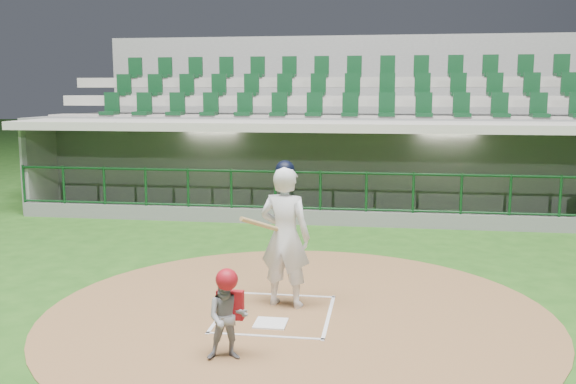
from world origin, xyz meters
name	(u,v)px	position (x,y,z in m)	size (l,w,h in m)	color
ground	(279,308)	(0.00, 0.00, 0.00)	(120.00, 120.00, 0.00)	#214E16
dirt_circle	(298,313)	(0.30, -0.20, 0.01)	(7.20, 7.20, 0.01)	brown
home_plate	(271,323)	(0.00, -0.70, 0.02)	(0.43, 0.43, 0.02)	white
batter_box_chalk	(276,314)	(0.00, -0.30, 0.02)	(1.55, 1.80, 0.01)	white
dugout_structure	(336,175)	(0.23, 7.84, 0.96)	(16.40, 3.70, 3.00)	slate
seating_deck	(337,147)	(0.00, 10.91, 1.42)	(17.00, 6.72, 5.15)	slate
batter	(285,235)	(0.07, 0.09, 1.07)	(0.96, 0.96, 2.14)	white
catcher	(227,314)	(-0.30, -1.89, 0.56)	(0.56, 0.48, 1.09)	gray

